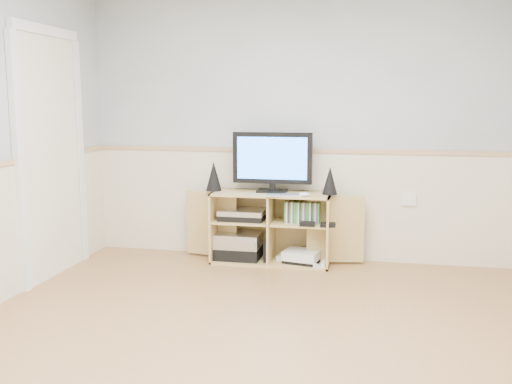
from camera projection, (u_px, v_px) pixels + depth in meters
room at (243, 147)px, 3.22m from camera, size 4.04×4.54×2.54m
media_cabinet at (272, 226)px, 5.27m from camera, size 1.68×0.41×0.65m
monitor at (272, 160)px, 5.18m from camera, size 0.73×0.18×0.55m
speaker_left at (214, 176)px, 5.28m from camera, size 0.15×0.15×0.27m
speaker_right at (330, 180)px, 5.07m from camera, size 0.13×0.13×0.25m
keyboard at (284, 195)px, 5.01m from camera, size 0.33×0.19×0.01m
mouse at (304, 194)px, 4.97m from camera, size 0.11×0.08×0.04m
av_components at (240, 238)px, 5.30m from camera, size 0.51×0.31×0.47m
game_consoles at (301, 257)px, 5.20m from camera, size 0.46×0.32×0.11m
game_cases at (302, 212)px, 5.12m from camera, size 0.32×0.13×0.19m
wall_outlet at (409, 199)px, 5.15m from camera, size 0.12×0.03×0.12m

